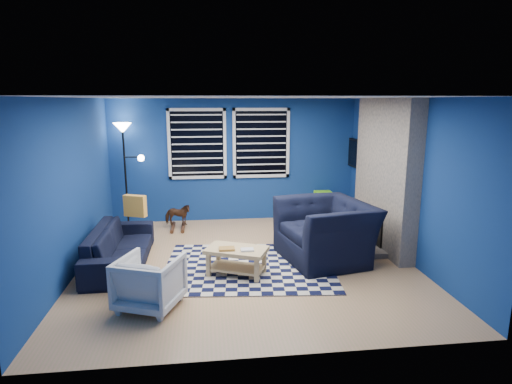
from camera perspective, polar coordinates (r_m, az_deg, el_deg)
floor at (r=6.71m, az=-1.23°, el=-9.38°), size 5.00×5.00×0.00m
ceiling at (r=6.24m, az=-1.34°, el=12.49°), size 5.00×5.00×0.00m
wall_back at (r=8.82m, az=-2.89°, el=4.23°), size 5.00×0.00×5.00m
wall_left at (r=6.60m, az=-23.41°, el=0.56°), size 0.00×5.00×5.00m
wall_right at (r=7.05m, az=19.39°, el=1.56°), size 0.00×5.00×5.00m
fireplace at (r=7.45m, az=16.70°, el=1.85°), size 0.65×2.00×2.50m
window_left at (r=8.72m, az=-7.85°, el=6.36°), size 1.17×0.06×1.42m
window_right at (r=8.79m, az=0.70°, el=6.52°), size 1.17×0.06×1.42m
tv at (r=8.83m, az=13.45°, el=4.91°), size 0.07×1.00×0.58m
rug at (r=6.54m, az=-1.00°, el=-9.91°), size 2.68×2.22×0.02m
sofa at (r=6.85m, az=-17.65°, el=-6.92°), size 2.00×0.79×0.58m
armchair_big at (r=6.78m, az=9.27°, el=-5.18°), size 1.65×1.51×0.92m
armchair_bent at (r=5.40m, az=-13.99°, el=-11.58°), size 0.90×0.91×0.64m
rocking_horse at (r=8.43m, az=-10.43°, el=-3.01°), size 0.31×0.54×0.43m
coffee_table at (r=6.16m, az=-2.62°, el=-8.48°), size 0.97×0.79×0.42m
cabinet at (r=9.07m, az=8.88°, el=-1.99°), size 0.70×0.55×0.60m
floor_lamp at (r=8.63m, az=-17.12°, el=6.37°), size 0.56×0.34×2.04m
throw_pillow at (r=7.30m, az=-15.82°, el=-1.79°), size 0.39×0.25×0.35m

